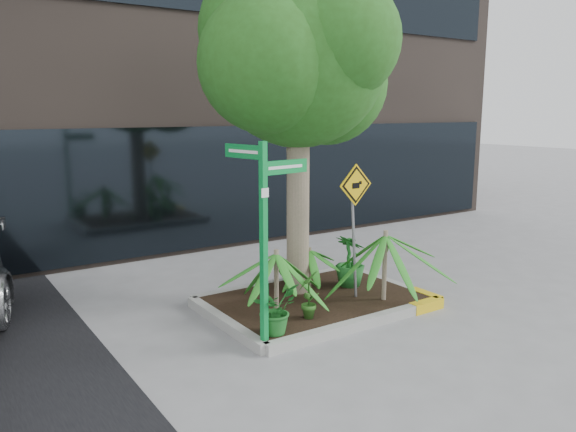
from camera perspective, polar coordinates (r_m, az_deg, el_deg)
ground at (r=8.59m, az=2.95°, el=-9.96°), size 80.00×80.00×0.00m
planter at (r=8.89m, az=3.10°, el=-8.54°), size 3.35×2.36×0.15m
tree at (r=8.76m, az=0.98°, el=15.70°), size 3.46×3.07×5.20m
palm_front at (r=8.62m, az=9.89°, el=-1.91°), size 1.23×1.23×1.37m
palm_left at (r=8.06m, az=-1.20°, el=-3.84°), size 1.03×1.03×1.14m
palm_back at (r=9.22m, az=2.18°, el=-3.48°), size 0.75×0.75×0.84m
shrub_a at (r=7.41m, az=-1.34°, el=-9.41°), size 0.76×0.76×0.66m
shrub_b at (r=9.38m, az=6.33°, el=-4.51°), size 0.60×0.60×0.86m
shrub_c at (r=7.93m, az=2.13°, el=-7.92°), size 0.52×0.52×0.70m
shrub_d at (r=9.53m, az=0.98°, el=-4.27°), size 0.52×0.52×0.84m
street_sign_post at (r=6.94m, az=-2.46°, el=-0.77°), size 0.86×0.78×2.67m
cattle_sign at (r=8.65m, az=6.80°, el=0.84°), size 0.64×0.21×2.08m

